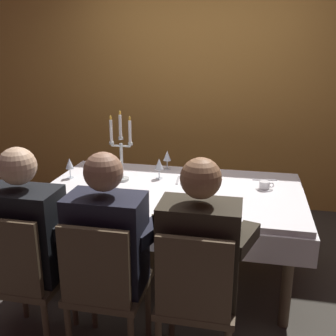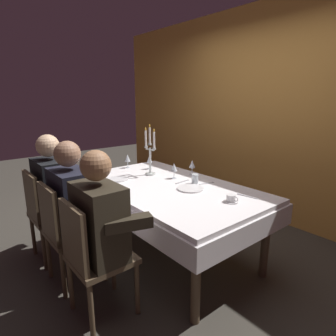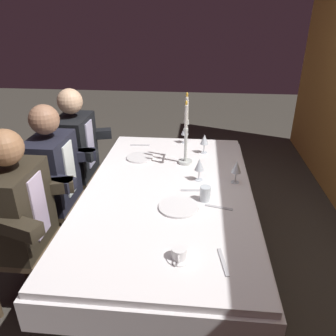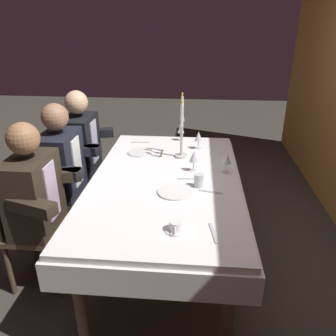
{
  "view_description": "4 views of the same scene",
  "coord_description": "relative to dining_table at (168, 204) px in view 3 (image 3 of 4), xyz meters",
  "views": [
    {
      "loc": [
        0.54,
        -2.75,
        1.77
      ],
      "look_at": [
        -0.04,
        0.01,
        0.89
      ],
      "focal_mm": 42.81,
      "sensor_mm": 36.0,
      "label": 1
    },
    {
      "loc": [
        2.04,
        -1.67,
        1.58
      ],
      "look_at": [
        0.01,
        -0.01,
        0.92
      ],
      "focal_mm": 30.46,
      "sensor_mm": 36.0,
      "label": 2
    },
    {
      "loc": [
        1.92,
        0.19,
        1.84
      ],
      "look_at": [
        -0.1,
        -0.01,
        0.85
      ],
      "focal_mm": 35.35,
      "sensor_mm": 36.0,
      "label": 3
    },
    {
      "loc": [
        2.23,
        0.21,
        1.83
      ],
      "look_at": [
        0.07,
        0.02,
        0.85
      ],
      "focal_mm": 35.6,
      "sensor_mm": 36.0,
      "label": 4
    }
  ],
  "objects": [
    {
      "name": "wine_glass_0",
      "position": [
        -0.64,
        0.24,
        0.24
      ],
      "size": [
        0.07,
        0.07,
        0.16
      ],
      "color": "silver",
      "rests_on": "dining_table"
    },
    {
      "name": "coffee_cup_0",
      "position": [
        0.67,
        0.12,
        0.15
      ],
      "size": [
        0.13,
        0.12,
        0.06
      ],
      "color": "white",
      "rests_on": "dining_table"
    },
    {
      "name": "dinner_plate_0",
      "position": [
        -0.48,
        -0.27,
        0.13
      ],
      "size": [
        0.22,
        0.22,
        0.01
      ],
      "primitive_type": "cylinder",
      "color": "white",
      "rests_on": "dining_table"
    },
    {
      "name": "seated_diner_1",
      "position": [
        -0.19,
        -0.89,
        0.11
      ],
      "size": [
        0.63,
        0.48,
        1.24
      ],
      "color": "brown",
      "rests_on": "ground_plane"
    },
    {
      "name": "spoon_2",
      "position": [
        -0.75,
        -0.32,
        0.12
      ],
      "size": [
        0.03,
        0.17,
        0.01
      ],
      "primitive_type": "cube",
      "rotation": [
        0.0,
        0.0,
        1.64
      ],
      "color": "#B7B7BC",
      "rests_on": "dining_table"
    },
    {
      "name": "ground_plane",
      "position": [
        0.0,
        0.0,
        -0.62
      ],
      "size": [
        12.0,
        12.0,
        0.0
      ],
      "primitive_type": "plane",
      "color": "#3B3730"
    },
    {
      "name": "wine_glass_2",
      "position": [
        -0.14,
        0.46,
        0.23
      ],
      "size": [
        0.07,
        0.07,
        0.16
      ],
      "color": "silver",
      "rests_on": "dining_table"
    },
    {
      "name": "seated_diner_0",
      "position": [
        -0.69,
        -0.89,
        0.11
      ],
      "size": [
        0.63,
        0.48,
        1.24
      ],
      "color": "brown",
      "rests_on": "ground_plane"
    },
    {
      "name": "spoon_1",
      "position": [
        0.2,
        0.33,
        0.12
      ],
      "size": [
        0.06,
        0.17,
        0.01
      ],
      "primitive_type": "cube",
      "rotation": [
        0.0,
        0.0,
        1.33
      ],
      "color": "#B7B7BC",
      "rests_on": "dining_table"
    },
    {
      "name": "seated_diner_2",
      "position": [
        0.32,
        -0.89,
        0.11
      ],
      "size": [
        0.63,
        0.48,
        1.24
      ],
      "color": "brown",
      "rests_on": "ground_plane"
    },
    {
      "name": "dining_table",
      "position": [
        0.0,
        0.0,
        0.0
      ],
      "size": [
        1.94,
        1.14,
        0.74
      ],
      "color": "white",
      "rests_on": "ground_plane"
    },
    {
      "name": "knife_3",
      "position": [
        0.68,
        0.33,
        0.12
      ],
      "size": [
        0.19,
        0.05,
        0.01
      ],
      "primitive_type": "cube",
      "rotation": [
        0.0,
        0.0,
        0.16
      ],
      "color": "#B7B7BC",
      "rests_on": "dining_table"
    },
    {
      "name": "dinner_plate_1",
      "position": [
        0.22,
        0.09,
        0.13
      ],
      "size": [
        0.25,
        0.25,
        0.01
      ],
      "primitive_type": "cylinder",
      "color": "white",
      "rests_on": "dining_table"
    },
    {
      "name": "wine_glass_3",
      "position": [
        -0.15,
        0.2,
        0.23
      ],
      "size": [
        0.07,
        0.07,
        0.16
      ],
      "color": "silver",
      "rests_on": "dining_table"
    },
    {
      "name": "water_tumbler_0",
      "position": [
        0.12,
        0.25,
        0.17
      ],
      "size": [
        0.07,
        0.07,
        0.1
      ],
      "primitive_type": "cylinder",
      "color": "silver",
      "rests_on": "dining_table"
    },
    {
      "name": "knife_0",
      "position": [
        0.01,
        0.18,
        0.12
      ],
      "size": [
        0.03,
        0.19,
        0.01
      ],
      "primitive_type": "cube",
      "rotation": [
        0.0,
        0.0,
        1.65
      ],
      "color": "#B7B7BC",
      "rests_on": "dining_table"
    },
    {
      "name": "candelabra",
      "position": [
        -0.42,
        0.1,
        0.34
      ],
      "size": [
        0.19,
        0.11,
        0.55
      ],
      "color": "silver",
      "rests_on": "dining_table"
    },
    {
      "name": "wine_glass_1",
      "position": [
        -0.85,
        0.07,
        0.23
      ],
      "size": [
        0.07,
        0.07,
        0.16
      ],
      "color": "silver",
      "rests_on": "dining_table"
    }
  ]
}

